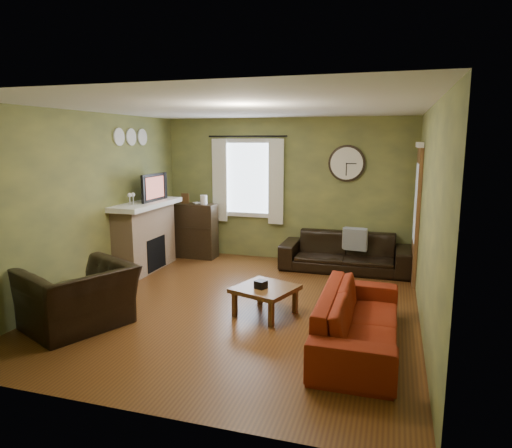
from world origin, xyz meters
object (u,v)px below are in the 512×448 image
(sofa_brown, at_px, (345,252))
(coffee_table, at_px, (265,301))
(bookshelf, at_px, (194,231))
(sofa_red, at_px, (359,319))
(armchair, at_px, (78,297))

(sofa_brown, height_order, coffee_table, sofa_brown)
(sofa_brown, relative_size, coffee_table, 3.11)
(bookshelf, distance_m, sofa_brown, 2.85)
(bookshelf, height_order, coffee_table, bookshelf)
(bookshelf, xyz_separation_m, sofa_brown, (2.84, -0.08, -0.20))
(sofa_red, relative_size, coffee_table, 2.98)
(coffee_table, bearing_deg, bookshelf, 130.65)
(armchair, relative_size, coffee_table, 1.66)
(sofa_red, bearing_deg, armchair, 98.08)
(bookshelf, relative_size, armchair, 0.89)
(bookshelf, relative_size, sofa_brown, 0.47)
(bookshelf, xyz_separation_m, armchair, (0.09, -3.47, -0.14))
(sofa_brown, height_order, armchair, armchair)
(armchair, bearing_deg, sofa_red, 122.63)
(sofa_brown, xyz_separation_m, armchair, (-2.75, -3.39, 0.06))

